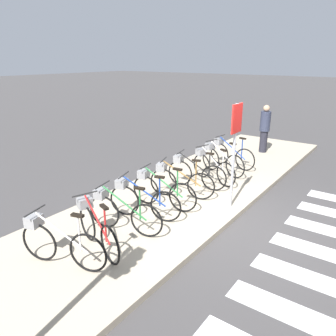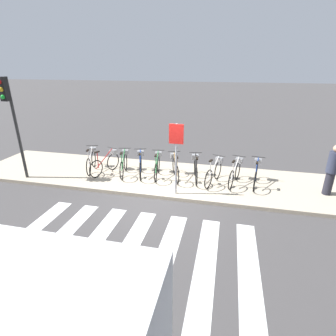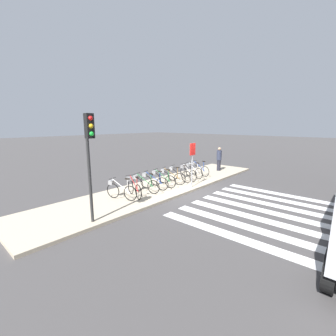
% 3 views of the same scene
% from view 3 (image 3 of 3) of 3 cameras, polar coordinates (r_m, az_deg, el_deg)
% --- Properties ---
extents(ground_plane, '(120.00, 120.00, 0.00)m').
position_cam_3_polar(ground_plane, '(11.15, 5.58, -6.30)').
color(ground_plane, '#423F3F').
extents(sidewalk, '(14.83, 3.12, 0.12)m').
position_cam_3_polar(sidewalk, '(12.07, -0.44, -4.60)').
color(sidewalk, '#B7A88E').
rests_on(sidewalk, ground_plane).
extents(road_crosswalk, '(5.85, 8.00, 0.01)m').
position_cam_3_polar(road_crosswalk, '(9.37, 31.06, -11.30)').
color(road_crosswalk, silver).
rests_on(road_crosswalk, ground_plane).
extents(parked_bicycle_0, '(0.59, 1.51, 0.96)m').
position_cam_3_polar(parked_bicycle_0, '(9.95, -12.19, -5.36)').
color(parked_bicycle_0, black).
rests_on(parked_bicycle_0, sidewalk).
extents(parked_bicycle_1, '(0.63, 1.50, 0.96)m').
position_cam_3_polar(parked_bicycle_1, '(10.27, -8.76, -4.72)').
color(parked_bicycle_1, black).
rests_on(parked_bicycle_1, sidewalk).
extents(parked_bicycle_2, '(0.52, 1.54, 0.96)m').
position_cam_3_polar(parked_bicycle_2, '(10.75, -6.22, -3.94)').
color(parked_bicycle_2, black).
rests_on(parked_bicycle_2, sidewalk).
extents(parked_bicycle_3, '(0.60, 1.51, 0.96)m').
position_cam_3_polar(parked_bicycle_3, '(11.21, -3.99, -3.26)').
color(parked_bicycle_3, black).
rests_on(parked_bicycle_3, sidewalk).
extents(parked_bicycle_4, '(0.46, 1.55, 0.96)m').
position_cam_3_polar(parked_bicycle_4, '(11.66, -1.70, -2.68)').
color(parked_bicycle_4, black).
rests_on(parked_bicycle_4, sidewalk).
extents(parked_bicycle_5, '(0.64, 1.49, 0.96)m').
position_cam_3_polar(parked_bicycle_5, '(12.15, 0.54, -2.12)').
color(parked_bicycle_5, black).
rests_on(parked_bicycle_5, sidewalk).
extents(parked_bicycle_6, '(0.47, 1.55, 0.96)m').
position_cam_3_polar(parked_bicycle_6, '(12.72, 2.57, -1.52)').
color(parked_bicycle_6, black).
rests_on(parked_bicycle_6, sidewalk).
extents(parked_bicycle_7, '(0.60, 1.51, 0.96)m').
position_cam_3_polar(parked_bicycle_7, '(13.17, 4.88, -1.12)').
color(parked_bicycle_7, black).
rests_on(parked_bicycle_7, sidewalk).
extents(parked_bicycle_8, '(0.55, 1.53, 0.96)m').
position_cam_3_polar(parked_bicycle_8, '(13.79, 6.30, -0.60)').
color(parked_bicycle_8, black).
rests_on(parked_bicycle_8, sidewalk).
extents(parked_bicycle_9, '(0.46, 1.56, 0.96)m').
position_cam_3_polar(parked_bicycle_9, '(14.38, 7.72, -0.15)').
color(parked_bicycle_9, black).
rests_on(parked_bicycle_9, sidewalk).
extents(pedestrian, '(0.34, 0.34, 1.64)m').
position_cam_3_polar(pedestrian, '(16.03, 12.83, 2.38)').
color(pedestrian, '#23232D').
rests_on(pedestrian, sidewalk).
extents(traffic_light, '(0.24, 0.40, 3.52)m').
position_cam_3_polar(traffic_light, '(7.40, -19.34, 5.28)').
color(traffic_light, '#2D2D2D').
rests_on(traffic_light, sidewalk).
extents(sign_post, '(0.44, 0.07, 2.27)m').
position_cam_3_polar(sign_post, '(11.39, 6.20, 2.65)').
color(sign_post, '#99999E').
rests_on(sign_post, sidewalk).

